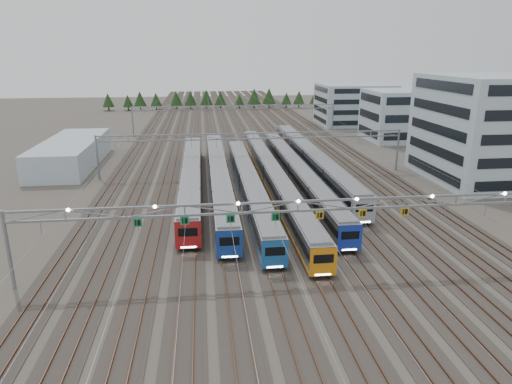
{
  "coord_description": "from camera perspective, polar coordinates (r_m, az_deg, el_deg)",
  "views": [
    {
      "loc": [
        -9.24,
        -42.35,
        22.07
      ],
      "look_at": [
        -2.13,
        17.51,
        3.5
      ],
      "focal_mm": 32.0,
      "sensor_mm": 36.0,
      "label": 1
    }
  ],
  "objects": [
    {
      "name": "west_shed",
      "position": [
        99.62,
        -22.07,
        4.56
      ],
      "size": [
        10.0,
        30.0,
        5.08
      ],
      "primitive_type": "cube",
      "color": "#A5BEC5",
      "rests_on": "ground"
    },
    {
      "name": "ground",
      "position": [
        48.64,
        5.01,
        -9.93
      ],
      "size": [
        400.0,
        400.0,
        0.0
      ],
      "primitive_type": "plane",
      "color": "#47423A",
      "rests_on": "ground"
    },
    {
      "name": "gantry_near",
      "position": [
        45.74,
        5.21,
        -2.07
      ],
      "size": [
        56.36,
        0.61,
        8.08
      ],
      "color": "gray",
      "rests_on": "ground"
    },
    {
      "name": "depot_bldg_south",
      "position": [
        90.14,
        26.71,
        7.06
      ],
      "size": [
        18.0,
        22.0,
        18.28
      ],
      "primitive_type": "cube",
      "color": "#A5BEC5",
      "rests_on": "ground"
    },
    {
      "name": "train_d",
      "position": [
        77.81,
        1.95,
        2.22
      ],
      "size": [
        2.8,
        68.74,
        3.64
      ],
      "color": "black",
      "rests_on": "ground"
    },
    {
      "name": "treeline",
      "position": [
        186.56,
        -2.29,
        11.62
      ],
      "size": [
        106.4,
        5.6,
        7.02
      ],
      "color": "#332114",
      "rests_on": "ground"
    },
    {
      "name": "train_c",
      "position": [
        72.11,
        -0.95,
        1.05
      ],
      "size": [
        2.85,
        53.54,
        3.71
      ],
      "color": "black",
      "rests_on": "ground"
    },
    {
      "name": "track_bed",
      "position": [
        144.12,
        -3.07,
        8.89
      ],
      "size": [
        54.0,
        260.0,
        5.42
      ],
      "color": "#2D2823",
      "rests_on": "ground"
    },
    {
      "name": "train_e",
      "position": [
        79.33,
        5.08,
        2.47
      ],
      "size": [
        2.82,
        59.29,
        3.67
      ],
      "color": "black",
      "rests_on": "ground"
    },
    {
      "name": "train_f",
      "position": [
        88.21,
        6.85,
        4.06
      ],
      "size": [
        3.16,
        60.03,
        4.13
      ],
      "color": "black",
      "rests_on": "ground"
    },
    {
      "name": "gantry_mid",
      "position": [
        84.34,
        -0.37,
        6.41
      ],
      "size": [
        56.36,
        0.36,
        8.0
      ],
      "color": "gray",
      "rests_on": "ground"
    },
    {
      "name": "depot_bldg_north",
      "position": [
        149.83,
        12.2,
        10.67
      ],
      "size": [
        22.0,
        18.0,
        12.43
      ],
      "primitive_type": "cube",
      "color": "#A5BEC5",
      "rests_on": "ground"
    },
    {
      "name": "gantry_far",
      "position": [
        128.64,
        -2.65,
        10.1
      ],
      "size": [
        56.36,
        0.36,
        8.0
      ],
      "color": "gray",
      "rests_on": "ground"
    },
    {
      "name": "depot_bldg_mid",
      "position": [
        124.72,
        17.0,
        9.15
      ],
      "size": [
        14.0,
        16.0,
        12.72
      ],
      "primitive_type": "cube",
      "color": "#A5BEC5",
      "rests_on": "ground"
    },
    {
      "name": "train_a",
      "position": [
        76.84,
        -8.04,
        1.95
      ],
      "size": [
        2.97,
        51.99,
        3.87
      ],
      "color": "black",
      "rests_on": "ground"
    },
    {
      "name": "train_b",
      "position": [
        76.77,
        -4.69,
        2.03
      ],
      "size": [
        2.92,
        57.92,
        3.8
      ],
      "color": "black",
      "rests_on": "ground"
    }
  ]
}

